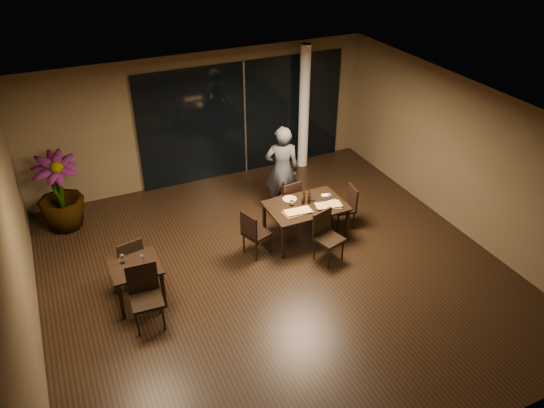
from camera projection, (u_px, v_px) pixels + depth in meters
The scene contains 33 objects.
ground at pixel (276, 273), 9.62m from camera, with size 8.00×8.00×0.00m, color black.
wall_back at pixel (202, 118), 11.99m from camera, with size 8.00×0.10×3.00m, color brown.
wall_front at pixel (434, 381), 5.69m from camera, with size 8.00×0.10×3.00m, color brown.
wall_left at pixel (14, 264), 7.41m from camera, with size 0.10×8.00×3.00m, color brown.
wall_right at pixel (466, 158), 10.26m from camera, with size 0.10×8.00×3.00m, color brown.
ceiling at pixel (277, 117), 8.05m from camera, with size 8.00×8.00×0.04m, color silver.
window_panel at pixel (244, 119), 12.35m from camera, with size 5.00×0.06×2.70m, color black.
column at pixel (304, 108), 12.52m from camera, with size 0.24×0.24×3.00m, color white.
main_table at pixel (306, 208), 10.24m from camera, with size 1.50×1.00×0.75m.
side_table at pixel (136, 271), 8.68m from camera, with size 0.80×0.80×0.75m.
chair_main_far at pixel (289, 199), 10.84m from camera, with size 0.49×0.49×0.94m.
chair_main_near at pixel (326, 233), 9.74m from camera, with size 0.56×0.56×0.98m.
chair_main_left at pixel (253, 232), 9.83m from camera, with size 0.55×0.55×0.94m.
chair_main_right at pixel (347, 205), 10.69m from camera, with size 0.47×0.47×0.90m.
chair_side_far at pixel (130, 259), 9.08m from camera, with size 0.53×0.53×0.97m.
chair_side_near at pixel (145, 292), 8.28m from camera, with size 0.52×0.52×1.06m.
diner at pixel (282, 170), 10.97m from camera, with size 0.66×0.44×1.93m, color #2A2C2E.
potted_plant at pixel (59, 193), 10.50m from camera, with size 0.88×0.88×1.61m, color #1C4416.
pizza_board_left at pixel (298, 212), 9.97m from camera, with size 0.57×0.29×0.01m, color #4A2B18.
pizza_board_right at pixel (328, 206), 10.16m from camera, with size 0.50×0.25×0.01m, color #462E16.
oblong_pizza_left at pixel (298, 211), 9.96m from camera, with size 0.48×0.22×0.02m, color #67090C, non-canonical shape.
oblong_pizza_right at pixel (328, 205), 10.15m from camera, with size 0.48×0.23×0.02m, color #691209, non-canonical shape.
round_pizza at pixel (290, 199), 10.38m from camera, with size 0.27×0.27×0.01m, color #B42714.
bottle_a at pixel (303, 198), 10.17m from camera, with size 0.06×0.06×0.27m, color black, non-canonical shape.
bottle_b at pixel (309, 197), 10.20m from camera, with size 0.06×0.06×0.29m, color black, non-canonical shape.
bottle_c at pixel (304, 195), 10.24m from camera, with size 0.06×0.06×0.28m, color black, non-canonical shape.
tumbler_left at pixel (292, 203), 10.17m from camera, with size 0.08×0.08×0.10m, color white.
tumbler_right at pixel (313, 199), 10.32m from camera, with size 0.07×0.07×0.08m, color white.
napkin_near at pixel (333, 201), 10.31m from camera, with size 0.18×0.10×0.01m, color white.
napkin_far at pixel (326, 195), 10.51m from camera, with size 0.18×0.10×0.01m, color white.
wine_glass_a at pixel (122, 259), 8.61m from camera, with size 0.08×0.08×0.18m, color white, non-canonical shape.
wine_glass_b at pixel (142, 259), 8.62m from camera, with size 0.07×0.07×0.16m, color white, non-canonical shape.
side_napkin at pixel (139, 272), 8.45m from camera, with size 0.18×0.11×0.01m, color white.
Camera 1 is at (-3.18, -6.85, 6.09)m, focal length 35.00 mm.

